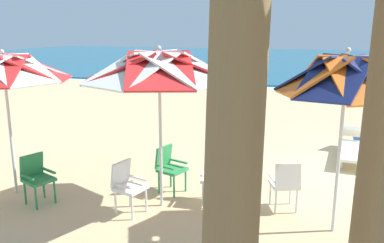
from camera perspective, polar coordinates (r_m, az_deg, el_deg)
The scene contains 13 objects.
ground_plane at distance 8.90m, azimuth 22.61°, elevation -7.54°, with size 80.00×80.00×0.00m, color #D3B784.
sea at distance 38.96m, azimuth 18.82°, elevation 8.18°, with size 80.00×36.00×0.10m, color #19607F.
surf_foam at distance 20.78m, azimuth 19.78°, elevation 4.15°, with size 80.00×0.70×0.01m, color white.
beach_umbrella_0 at distance 5.97m, azimuth 20.99°, elevation 5.82°, with size 1.96×1.96×2.74m.
plastic_chair_0 at distance 6.89m, azimuth 13.10°, elevation -8.44°, with size 0.57×0.59×0.87m.
beach_umbrella_1 at distance 6.48m, azimuth -4.68°, elevation 7.62°, with size 2.55×2.55×2.72m.
plastic_chair_1 at distance 7.48m, azimuth -3.24°, elevation -6.34°, with size 0.58×0.56×0.87m.
plastic_chair_2 at distance 7.08m, azimuth 3.43°, elevation -7.51°, with size 0.46×0.49×0.87m.
plastic_chair_3 at distance 6.74m, azimuth -9.18°, elevation -8.75°, with size 0.57×0.54×0.87m.
beach_umbrella_2 at distance 7.72m, azimuth -25.16°, elevation 6.72°, with size 2.31×2.31×2.63m.
plastic_chair_5 at distance 7.51m, azimuth -21.21°, elevation -7.20°, with size 0.60×0.57×0.87m.
sun_lounger_1 at distance 10.11m, azimuth 22.09°, elevation -3.38°, with size 0.81×2.19×0.62m.
beach_ball at distance 11.57m, azimuth 22.56°, elevation -2.15°, with size 0.28×0.28×0.28m, color blue.
Camera 1 is at (-0.97, -8.33, 3.00)m, focal length 37.58 mm.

